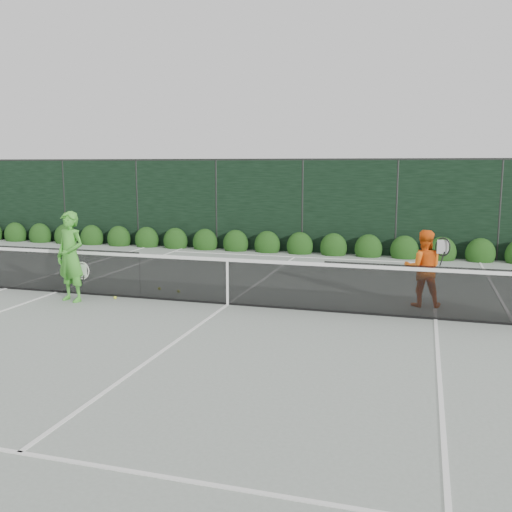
% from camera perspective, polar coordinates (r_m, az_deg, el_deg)
% --- Properties ---
extents(ground, '(80.00, 80.00, 0.00)m').
position_cam_1_polar(ground, '(11.85, -2.85, -4.89)').
color(ground, gray).
rests_on(ground, ground).
extents(tennis_net, '(12.90, 0.10, 1.07)m').
position_cam_1_polar(tennis_net, '(11.74, -2.98, -2.36)').
color(tennis_net, black).
rests_on(tennis_net, ground).
extents(player_woman, '(0.78, 0.60, 1.91)m').
position_cam_1_polar(player_woman, '(12.61, -18.05, -0.06)').
color(player_woman, green).
rests_on(player_woman, ground).
extents(player_man, '(0.90, 0.66, 1.57)m').
position_cam_1_polar(player_man, '(12.07, 16.39, -1.18)').
color(player_man, orange).
rests_on(player_man, ground).
extents(court_lines, '(11.03, 23.83, 0.01)m').
position_cam_1_polar(court_lines, '(11.85, -2.85, -4.86)').
color(court_lines, white).
rests_on(court_lines, ground).
extents(windscreen_fence, '(32.00, 21.07, 3.06)m').
position_cam_1_polar(windscreen_fence, '(9.09, -8.54, 0.45)').
color(windscreen_fence, black).
rests_on(windscreen_fence, ground).
extents(hedge_row, '(31.66, 0.65, 0.94)m').
position_cam_1_polar(hedge_row, '(18.59, 4.40, 0.97)').
color(hedge_row, '#17350E').
rests_on(hedge_row, ground).
extents(tennis_balls, '(1.12, 1.17, 0.07)m').
position_cam_1_polar(tennis_balls, '(13.03, -10.40, -3.59)').
color(tennis_balls, '#CAD830').
rests_on(tennis_balls, ground).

